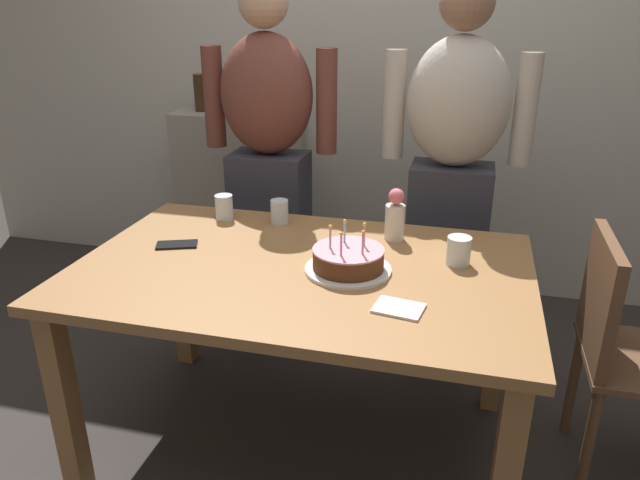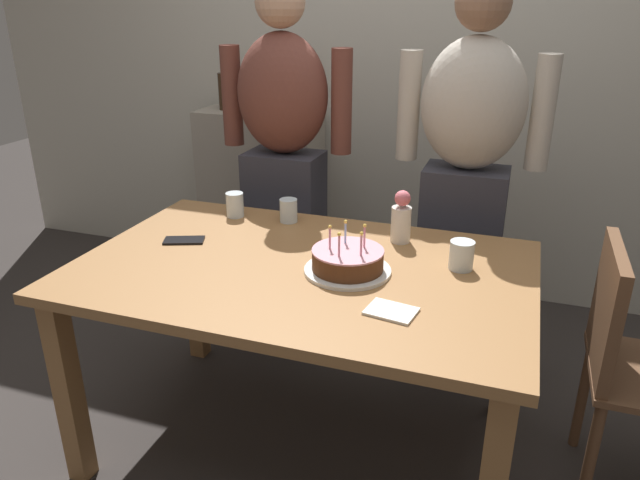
% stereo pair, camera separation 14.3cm
% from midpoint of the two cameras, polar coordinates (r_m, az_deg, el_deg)
% --- Properties ---
extents(ground_plane, '(10.00, 10.00, 0.00)m').
position_cam_midpoint_polar(ground_plane, '(2.38, -3.37, -18.96)').
color(ground_plane, '#332D2B').
extents(back_wall, '(5.20, 0.10, 2.60)m').
position_cam_midpoint_polar(back_wall, '(3.31, 4.68, 17.60)').
color(back_wall, beige).
rests_on(back_wall, ground_plane).
extents(dining_table, '(1.50, 0.96, 0.74)m').
position_cam_midpoint_polar(dining_table, '(2.01, -3.78, -5.06)').
color(dining_table, olive).
rests_on(dining_table, ground_plane).
extents(birthday_cake, '(0.28, 0.28, 0.16)m').
position_cam_midpoint_polar(birthday_cake, '(1.91, 0.59, -2.04)').
color(birthday_cake, white).
rests_on(birthday_cake, dining_table).
extents(water_glass_near, '(0.08, 0.08, 0.10)m').
position_cam_midpoint_polar(water_glass_near, '(2.00, 11.22, -1.05)').
color(water_glass_near, silver).
rests_on(water_glass_near, dining_table).
extents(water_glass_far, '(0.07, 0.07, 0.09)m').
position_cam_midpoint_polar(water_glass_far, '(2.34, -5.67, 2.73)').
color(water_glass_far, silver).
rests_on(water_glass_far, dining_table).
extents(water_glass_side, '(0.07, 0.07, 0.10)m').
position_cam_midpoint_polar(water_glass_side, '(2.41, -10.90, 3.11)').
color(water_glass_side, silver).
rests_on(water_glass_side, dining_table).
extents(cell_phone, '(0.16, 0.12, 0.01)m').
position_cam_midpoint_polar(cell_phone, '(2.20, -15.43, -0.46)').
color(cell_phone, black).
rests_on(cell_phone, dining_table).
extents(napkin_stack, '(0.15, 0.12, 0.01)m').
position_cam_midpoint_polar(napkin_stack, '(1.71, 5.20, -6.60)').
color(napkin_stack, white).
rests_on(napkin_stack, dining_table).
extents(flower_vase, '(0.07, 0.07, 0.19)m').
position_cam_midpoint_polar(flower_vase, '(2.16, 5.37, 2.39)').
color(flower_vase, silver).
rests_on(flower_vase, dining_table).
extents(person_man_bearded, '(0.61, 0.27, 1.66)m').
position_cam_midpoint_polar(person_man_bearded, '(2.70, -6.47, 7.30)').
color(person_man_bearded, '#33333D').
rests_on(person_man_bearded, ground_plane).
extents(person_woman_cardigan, '(0.61, 0.27, 1.66)m').
position_cam_midpoint_polar(person_woman_cardigan, '(2.53, 11.02, 6.03)').
color(person_woman_cardigan, '#33333D').
rests_on(person_woman_cardigan, ground_plane).
extents(dining_chair, '(0.42, 0.42, 0.87)m').
position_cam_midpoint_polar(dining_chair, '(2.17, 25.53, -9.02)').
color(dining_chair, brown).
rests_on(dining_chair, ground_plane).
extents(shelf_cabinet, '(0.69, 0.30, 1.27)m').
position_cam_midpoint_polar(shelf_cabinet, '(3.47, -8.90, 4.18)').
color(shelf_cabinet, '#9E9384').
rests_on(shelf_cabinet, ground_plane).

